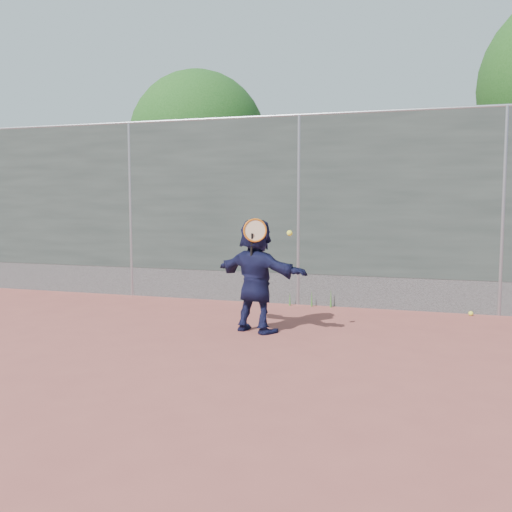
% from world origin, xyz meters
% --- Properties ---
extents(ground, '(80.00, 80.00, 0.00)m').
position_xyz_m(ground, '(0.00, 0.00, 0.00)').
color(ground, '#9E4C42').
rests_on(ground, ground).
extents(player, '(1.42, 0.86, 1.46)m').
position_xyz_m(player, '(-0.08, 1.47, 0.73)').
color(player, '#15163A').
rests_on(player, ground).
extents(ball_ground, '(0.07, 0.07, 0.07)m').
position_xyz_m(ball_ground, '(2.61, 3.35, 0.03)').
color(ball_ground, yellow).
rests_on(ball_ground, ground).
extents(fence, '(20.00, 0.06, 3.03)m').
position_xyz_m(fence, '(-0.00, 3.50, 1.58)').
color(fence, '#38423D').
rests_on(fence, ground).
extents(swing_action, '(0.62, 0.16, 0.51)m').
position_xyz_m(swing_action, '(0.02, 1.26, 1.29)').
color(swing_action, '#C35D12').
rests_on(swing_action, ground).
extents(tree_left, '(3.15, 3.00, 4.53)m').
position_xyz_m(tree_left, '(-2.85, 6.55, 2.94)').
color(tree_left, '#382314').
rests_on(tree_left, ground).
extents(weed_clump, '(0.68, 0.07, 0.30)m').
position_xyz_m(weed_clump, '(0.29, 3.38, 0.13)').
color(weed_clump, '#387226').
rests_on(weed_clump, ground).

